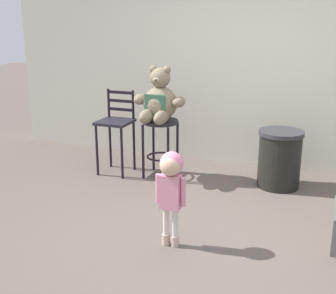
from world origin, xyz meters
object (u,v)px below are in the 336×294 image
bar_chair_empty (116,126)px  bar_stool_with_teddy (160,135)px  child_walking (171,179)px  teddy_bear (159,101)px  trash_bin (279,159)px

bar_chair_empty → bar_stool_with_teddy: bearing=6.3°
child_walking → teddy_bear: bearing=44.8°
trash_bin → bar_stool_with_teddy: bearing=-173.4°
bar_stool_with_teddy → child_walking: (0.74, -1.60, 0.09)m
child_walking → trash_bin: (0.69, 1.77, -0.28)m
trash_bin → child_walking: bearing=-111.4°
child_walking → bar_chair_empty: 2.03m
child_walking → bar_chair_empty: bearing=60.2°
child_walking → bar_chair_empty: (-1.32, 1.54, -0.01)m
bar_stool_with_teddy → bar_chair_empty: size_ratio=0.69×
bar_stool_with_teddy → trash_bin: 1.45m
teddy_bear → bar_stool_with_teddy: bearing=90.0°
teddy_bear → trash_bin: (1.43, 0.20, -0.62)m
bar_stool_with_teddy → bar_chair_empty: 0.59m
bar_stool_with_teddy → child_walking: child_walking is taller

